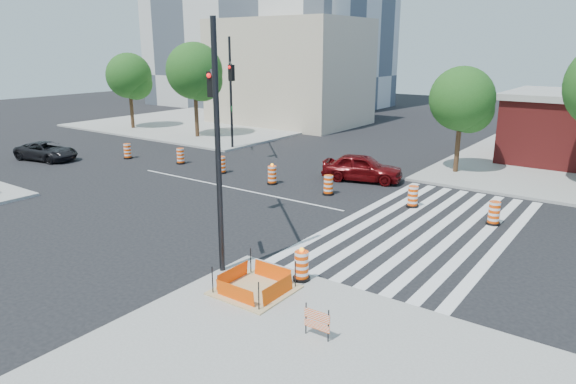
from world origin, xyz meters
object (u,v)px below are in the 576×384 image
(red_coupe, at_px, (362,168))
(signal_pole_nw, at_px, (231,84))
(dark_suv, at_px, (46,151))
(signal_pole_se, at_px, (216,120))

(red_coupe, distance_m, signal_pole_nw, 12.10)
(dark_suv, distance_m, signal_pole_se, 21.99)
(signal_pole_nw, bearing_deg, dark_suv, -86.83)
(dark_suv, height_order, signal_pole_se, signal_pole_se)
(red_coupe, relative_size, dark_suv, 1.02)
(signal_pole_nw, bearing_deg, signal_pole_se, -2.60)
(signal_pole_se, bearing_deg, signal_pole_nw, -4.80)
(red_coupe, xyz_separation_m, signal_pole_nw, (-11.27, 1.56, 4.12))
(dark_suv, bearing_deg, signal_pole_nw, -55.10)
(red_coupe, height_order, signal_pole_se, signal_pole_se)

